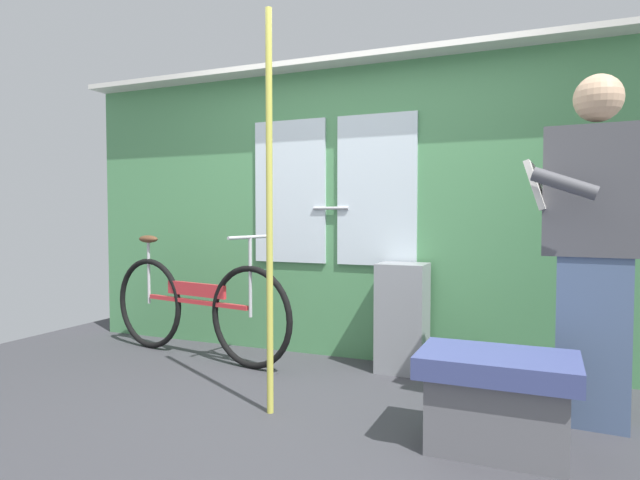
{
  "coord_description": "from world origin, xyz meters",
  "views": [
    {
      "loc": [
        1.3,
        -2.68,
        1.08
      ],
      "look_at": [
        -0.12,
        0.7,
        0.91
      ],
      "focal_mm": 30.32,
      "sensor_mm": 36.0,
      "label": 1
    }
  ],
  "objects_px": {
    "bicycle_near_door": "(195,307)",
    "passenger_reading_newspaper": "(593,242)",
    "trash_bin_by_wall": "(402,317)",
    "bench_seat_corner": "(497,399)",
    "handrail_pole": "(269,214)"
  },
  "relations": [
    {
      "from": "bicycle_near_door",
      "to": "handrail_pole",
      "type": "bearing_deg",
      "value": -26.44
    },
    {
      "from": "bicycle_near_door",
      "to": "passenger_reading_newspaper",
      "type": "bearing_deg",
      "value": 3.63
    },
    {
      "from": "passenger_reading_newspaper",
      "to": "bench_seat_corner",
      "type": "relative_size",
      "value": 2.55
    },
    {
      "from": "passenger_reading_newspaper",
      "to": "handrail_pole",
      "type": "bearing_deg",
      "value": 20.2
    },
    {
      "from": "handrail_pole",
      "to": "bench_seat_corner",
      "type": "height_order",
      "value": "handrail_pole"
    },
    {
      "from": "trash_bin_by_wall",
      "to": "bench_seat_corner",
      "type": "xyz_separation_m",
      "value": [
        0.71,
        -1.07,
        -0.13
      ]
    },
    {
      "from": "bench_seat_corner",
      "to": "handrail_pole",
      "type": "bearing_deg",
      "value": 179.0
    },
    {
      "from": "passenger_reading_newspaper",
      "to": "trash_bin_by_wall",
      "type": "height_order",
      "value": "passenger_reading_newspaper"
    },
    {
      "from": "bicycle_near_door",
      "to": "passenger_reading_newspaper",
      "type": "relative_size",
      "value": 1.0
    },
    {
      "from": "trash_bin_by_wall",
      "to": "bench_seat_corner",
      "type": "height_order",
      "value": "trash_bin_by_wall"
    },
    {
      "from": "trash_bin_by_wall",
      "to": "bicycle_near_door",
      "type": "bearing_deg",
      "value": -170.79
    },
    {
      "from": "bicycle_near_door",
      "to": "trash_bin_by_wall",
      "type": "relative_size",
      "value": 2.38
    },
    {
      "from": "passenger_reading_newspaper",
      "to": "trash_bin_by_wall",
      "type": "distance_m",
      "value": 1.38
    },
    {
      "from": "trash_bin_by_wall",
      "to": "bench_seat_corner",
      "type": "bearing_deg",
      "value": -56.4
    },
    {
      "from": "passenger_reading_newspaper",
      "to": "bench_seat_corner",
      "type": "bearing_deg",
      "value": 53.94
    }
  ]
}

